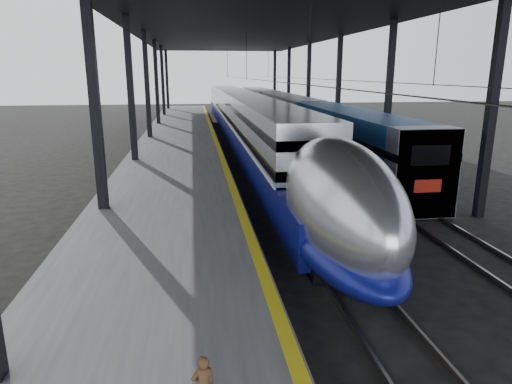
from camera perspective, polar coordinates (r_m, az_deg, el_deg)
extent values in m
plane|color=black|center=(13.73, 2.84, -11.02)|extent=(160.00, 160.00, 0.00)
cube|color=#4C4C4F|center=(32.63, -9.77, 4.86)|extent=(6.00, 80.00, 1.00)
cube|color=gold|center=(32.57, -4.85, 5.90)|extent=(0.30, 80.00, 0.01)
cube|color=slate|center=(32.88, -1.36, 4.40)|extent=(0.08, 80.00, 0.16)
cube|color=slate|center=(33.07, 1.13, 4.46)|extent=(0.08, 80.00, 0.16)
cube|color=slate|center=(33.80, 7.12, 4.57)|extent=(0.08, 80.00, 0.16)
cube|color=slate|center=(34.19, 9.46, 4.60)|extent=(0.08, 80.00, 0.16)
cube|color=black|center=(17.56, -19.40, 9.13)|extent=(0.35, 0.35, 9.00)
cube|color=black|center=(20.95, 27.35, 9.11)|extent=(0.35, 0.35, 9.00)
cube|color=black|center=(27.41, -15.34, 11.14)|extent=(0.35, 0.35, 9.00)
cube|color=black|center=(29.69, 16.24, 11.32)|extent=(0.35, 0.35, 9.00)
cube|color=black|center=(37.34, -13.42, 12.07)|extent=(0.35, 0.35, 9.00)
cube|color=black|center=(39.05, 10.25, 12.33)|extent=(0.35, 0.35, 9.00)
cube|color=black|center=(47.30, -12.30, 12.61)|extent=(0.35, 0.35, 9.00)
cube|color=black|center=(48.66, 6.57, 12.89)|extent=(0.35, 0.35, 9.00)
cube|color=black|center=(57.27, -11.56, 12.95)|extent=(0.35, 0.35, 9.00)
cube|color=black|center=(58.40, 4.11, 13.23)|extent=(0.35, 0.35, 9.00)
cube|color=black|center=(67.25, -11.04, 13.19)|extent=(0.35, 0.35, 9.00)
cube|color=black|center=(68.22, 2.34, 13.46)|extent=(0.35, 0.35, 9.00)
cube|color=black|center=(32.59, -0.31, 20.50)|extent=(18.00, 75.00, 0.45)
cylinder|color=slate|center=(32.44, -0.12, 13.89)|extent=(0.03, 74.00, 0.03)
cylinder|color=slate|center=(33.48, 8.65, 13.76)|extent=(0.03, 74.00, 0.03)
cube|color=silver|center=(44.84, -2.26, 9.94)|extent=(2.83, 57.00, 3.90)
cube|color=navy|center=(43.48, -2.04, 8.17)|extent=(2.91, 62.00, 1.51)
cube|color=silver|center=(44.88, -2.25, 9.38)|extent=(2.93, 57.00, 0.10)
cube|color=black|center=(44.76, -2.27, 11.37)|extent=(2.87, 57.00, 0.41)
cube|color=black|center=(44.84, -2.26, 9.94)|extent=(2.87, 57.00, 0.41)
ellipsoid|color=silver|center=(14.22, 10.28, -1.28)|extent=(2.83, 8.40, 3.90)
ellipsoid|color=navy|center=(14.56, 10.08, -5.53)|extent=(2.91, 8.40, 1.66)
ellipsoid|color=black|center=(11.66, 14.35, -1.06)|extent=(1.46, 2.20, 0.88)
cube|color=black|center=(14.84, 9.95, -8.35)|extent=(2.15, 2.60, 0.40)
cube|color=black|center=(35.71, -0.72, 5.42)|extent=(2.15, 2.60, 0.40)
cube|color=navy|center=(27.78, 12.00, 6.07)|extent=(2.72, 18.00, 3.69)
cube|color=gray|center=(20.20, 19.95, 2.34)|extent=(2.76, 1.20, 3.73)
cube|color=black|center=(19.51, 20.99, 4.31)|extent=(1.65, 0.06, 0.82)
cube|color=#B31A0D|center=(19.76, 20.66, 0.71)|extent=(1.16, 0.06, 0.53)
cube|color=gray|center=(45.99, 4.00, 9.65)|extent=(2.72, 18.00, 3.69)
cube|color=gray|center=(64.65, 0.53, 11.13)|extent=(2.72, 18.00, 3.69)
cube|color=black|center=(22.68, 16.81, -0.69)|extent=(2.13, 2.40, 0.36)
cube|color=black|center=(43.27, 4.77, 6.97)|extent=(2.13, 2.40, 0.36)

